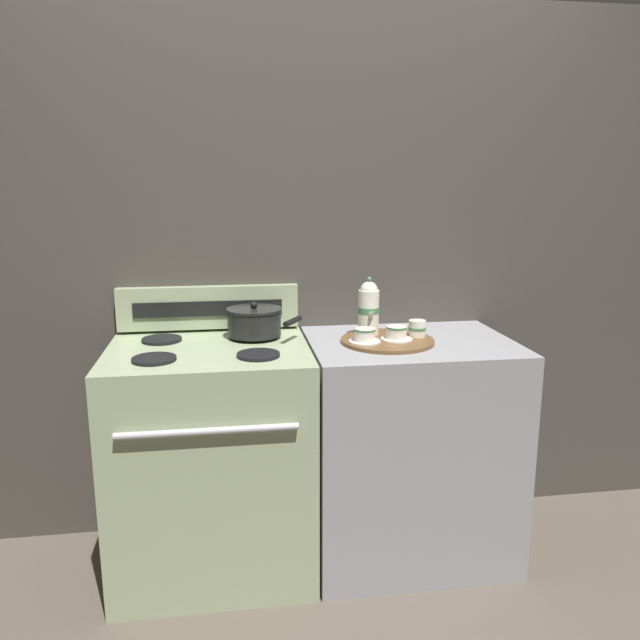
{
  "coord_description": "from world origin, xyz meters",
  "views": [
    {
      "loc": [
        -0.32,
        -2.26,
        1.48
      ],
      "look_at": [
        0.03,
        0.06,
        0.96
      ],
      "focal_mm": 35.0,
      "sensor_mm": 36.0,
      "label": 1
    }
  ],
  "objects_px": {
    "saucepan": "(255,321)",
    "teacup_right": "(365,335)",
    "teacup_left": "(397,333)",
    "serving_tray": "(387,341)",
    "stove": "(212,459)",
    "teapot": "(369,308)",
    "creamer_jug": "(417,328)"
  },
  "relations": [
    {
      "from": "saucepan",
      "to": "teacup_right",
      "type": "height_order",
      "value": "saucepan"
    },
    {
      "from": "stove",
      "to": "teapot",
      "type": "xyz_separation_m",
      "value": [
        0.62,
        0.08,
        0.56
      ]
    },
    {
      "from": "teapot",
      "to": "teacup_right",
      "type": "xyz_separation_m",
      "value": [
        -0.04,
        -0.12,
        -0.08
      ]
    },
    {
      "from": "teapot",
      "to": "teacup_left",
      "type": "distance_m",
      "value": 0.16
    },
    {
      "from": "saucepan",
      "to": "teapot",
      "type": "relative_size",
      "value": 1.28
    },
    {
      "from": "saucepan",
      "to": "teacup_left",
      "type": "bearing_deg",
      "value": -17.65
    },
    {
      "from": "serving_tray",
      "to": "saucepan",
      "type": "bearing_deg",
      "value": 163.29
    },
    {
      "from": "saucepan",
      "to": "teapot",
      "type": "xyz_separation_m",
      "value": [
        0.44,
        -0.06,
        0.05
      ]
    },
    {
      "from": "stove",
      "to": "teapot",
      "type": "height_order",
      "value": "teapot"
    },
    {
      "from": "teacup_right",
      "to": "creamer_jug",
      "type": "distance_m",
      "value": 0.23
    },
    {
      "from": "teapot",
      "to": "creamer_jug",
      "type": "xyz_separation_m",
      "value": [
        0.18,
        -0.07,
        -0.07
      ]
    },
    {
      "from": "teacup_left",
      "to": "serving_tray",
      "type": "bearing_deg",
      "value": 148.65
    },
    {
      "from": "serving_tray",
      "to": "teapot",
      "type": "bearing_deg",
      "value": 121.2
    },
    {
      "from": "teacup_left",
      "to": "teacup_right",
      "type": "distance_m",
      "value": 0.13
    },
    {
      "from": "stove",
      "to": "saucepan",
      "type": "distance_m",
      "value": 0.55
    },
    {
      "from": "stove",
      "to": "serving_tray",
      "type": "relative_size",
      "value": 2.51
    },
    {
      "from": "serving_tray",
      "to": "teapot",
      "type": "xyz_separation_m",
      "value": [
        -0.05,
        0.09,
        0.11
      ]
    },
    {
      "from": "stove",
      "to": "teapot",
      "type": "distance_m",
      "value": 0.84
    },
    {
      "from": "teapot",
      "to": "creamer_jug",
      "type": "relative_size",
      "value": 3.34
    },
    {
      "from": "teacup_left",
      "to": "creamer_jug",
      "type": "height_order",
      "value": "creamer_jug"
    },
    {
      "from": "saucepan",
      "to": "serving_tray",
      "type": "xyz_separation_m",
      "value": [
        0.5,
        -0.15,
        -0.06
      ]
    },
    {
      "from": "saucepan",
      "to": "teapot",
      "type": "height_order",
      "value": "teapot"
    },
    {
      "from": "teacup_right",
      "to": "serving_tray",
      "type": "bearing_deg",
      "value": 19.87
    },
    {
      "from": "teapot",
      "to": "teacup_left",
      "type": "bearing_deg",
      "value": -51.87
    },
    {
      "from": "teacup_left",
      "to": "creamer_jug",
      "type": "relative_size",
      "value": 1.76
    },
    {
      "from": "stove",
      "to": "teacup_right",
      "type": "xyz_separation_m",
      "value": [
        0.58,
        -0.05,
        0.48
      ]
    },
    {
      "from": "teacup_right",
      "to": "teapot",
      "type": "bearing_deg",
      "value": 71.05
    },
    {
      "from": "teapot",
      "to": "teacup_left",
      "type": "xyz_separation_m",
      "value": [
        0.09,
        -0.11,
        -0.08
      ]
    },
    {
      "from": "teacup_left",
      "to": "stove",
      "type": "bearing_deg",
      "value": 177.38
    },
    {
      "from": "saucepan",
      "to": "teacup_right",
      "type": "bearing_deg",
      "value": -24.74
    },
    {
      "from": "saucepan",
      "to": "serving_tray",
      "type": "height_order",
      "value": "saucepan"
    },
    {
      "from": "saucepan",
      "to": "creamer_jug",
      "type": "distance_m",
      "value": 0.63
    }
  ]
}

